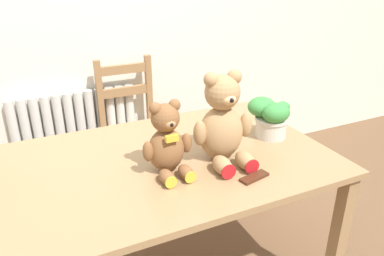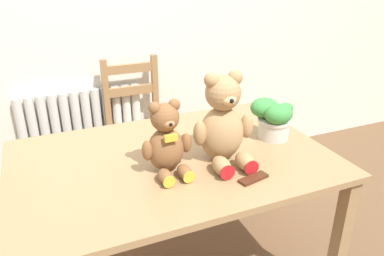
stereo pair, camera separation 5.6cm
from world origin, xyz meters
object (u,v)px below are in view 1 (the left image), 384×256
Objects in this scene: potted_plant at (270,116)px; teddy_bear_right at (223,123)px; wooden_chair_behind at (133,134)px; teddy_bear_left at (167,142)px; chocolate_bar at (254,177)px.

teddy_bear_right is at bearing -163.01° from potted_plant.
teddy_bear_left is (-0.13, -0.98, 0.40)m from wooden_chair_behind.
teddy_bear_left is 0.26m from teddy_bear_right.
teddy_bear_left is 2.37× the size of chocolate_bar.
teddy_bear_left reaches higher than chocolate_bar.
teddy_bear_right is (0.26, -0.00, 0.04)m from teddy_bear_left.
wooden_chair_behind is 3.06× the size of teddy_bear_left.
teddy_bear_right reaches higher than wooden_chair_behind.
potted_plant is at bearing -171.89° from teddy_bear_left.
teddy_bear_right is (0.13, -0.99, 0.44)m from wooden_chair_behind.
potted_plant is at bearing -160.35° from teddy_bear_right.
teddy_bear_left is 0.78× the size of teddy_bear_right.
chocolate_bar is at bearing 143.61° from teddy_bear_left.
teddy_bear_left is 0.60m from potted_plant.
wooden_chair_behind is 2.37× the size of teddy_bear_right.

